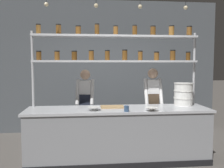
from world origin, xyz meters
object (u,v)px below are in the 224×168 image
Objects in this scene: spice_shelf_unit at (117,51)px; chef_center at (153,103)px; cutting_board at (112,107)px; serving_cup_front at (127,109)px; prep_bowl_center_front at (94,109)px; chef_left at (85,103)px; container_stack at (183,94)px; prep_bowl_near_left at (152,109)px.

spice_shelf_unit is 1.27m from chef_center.
serving_cup_front is (0.18, -0.39, 0.03)m from cutting_board.
spice_shelf_unit is 1.88× the size of chef_center.
serving_cup_front is (-0.67, -0.90, 0.06)m from chef_center.
chef_center is at bearing 32.87° from prep_bowl_center_front.
chef_left is 0.98× the size of chef_center.
spice_shelf_unit is 1.13m from serving_cup_front.
chef_center is 3.97× the size of cutting_board.
chef_center is 1.13m from serving_cup_front.
spice_shelf_unit is at bearing -159.17° from chef_center.
spice_shelf_unit is 32.10× the size of serving_cup_front.
container_stack is at bearing -10.07° from chef_left.
prep_bowl_near_left is (-0.73, -0.50, -0.18)m from container_stack.
serving_cup_front is at bearing -82.81° from spice_shelf_unit.
container_stack reaches higher than prep_bowl_near_left.
serving_cup_front is (0.65, -1.09, 0.08)m from chef_left.
chef_left is 16.76× the size of serving_cup_front.
spice_shelf_unit reaches higher than prep_bowl_near_left.
prep_bowl_center_front is 2.26× the size of serving_cup_front.
cutting_board is 1.90× the size of prep_bowl_center_front.
prep_bowl_near_left is 1.00× the size of prep_bowl_center_front.
spice_shelf_unit reaches higher than prep_bowl_center_front.
serving_cup_front is at bearing -65.05° from cutting_board.
container_stack is 0.90m from prep_bowl_near_left.
chef_center is at bearing 30.81° from cutting_board.
cutting_board is (-1.32, -0.11, -0.19)m from container_stack.
prep_bowl_near_left and prep_bowl_center_front have the same top height.
chef_center reaches higher than prep_bowl_center_front.
cutting_board is (-0.10, -0.24, -0.97)m from spice_shelf_unit.
cutting_board is 0.42m from prep_bowl_center_front.
serving_cup_front is at bearing -156.10° from container_stack.
serving_cup_front reaches higher than prep_bowl_near_left.
spice_shelf_unit reaches higher than container_stack.
prep_bowl_near_left is at bearing -105.11° from chef_center.
cutting_board is at bearing -175.31° from container_stack.
chef_center is at bearing 139.42° from container_stack.
chef_left is at bearing 161.81° from container_stack.
prep_bowl_near_left is (-0.26, -0.90, 0.04)m from chef_center.
prep_bowl_near_left is (0.49, -0.63, -0.95)m from spice_shelf_unit.
chef_left reaches higher than prep_bowl_near_left.
prep_bowl_near_left is at bearing -33.63° from cutting_board.
chef_center is (1.32, -0.19, 0.02)m from chef_left.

